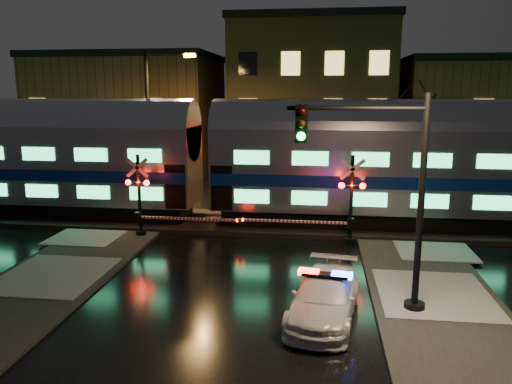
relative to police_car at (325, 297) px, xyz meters
The scene contains 13 objects.
ground 5.78m from the police_car, 121.51° to the left, with size 120.00×120.00×0.00m, color black.
ballast 10.35m from the police_car, 106.87° to the left, with size 90.00×4.20×0.24m, color black.
sidewalk_left 9.58m from the police_car, behind, with size 4.00×20.00×0.12m, color #2D2D2D.
sidewalk_right 3.72m from the police_car, 17.54° to the right, with size 4.00×20.00×0.12m, color #2D2D2D.
building_left 31.53m from the police_car, 120.75° to the left, with size 14.00×10.00×9.00m, color #51321F.
building_mid 27.88m from the police_car, 92.09° to the left, with size 12.00×11.00×11.50m, color brown.
building_right 29.67m from the police_car, 65.95° to the left, with size 12.00×10.00×8.50m, color #51321F.
train 11.78m from the police_car, 120.33° to the left, with size 51.00×3.12×5.92m.
police_car is the anchor object (origin of this frame).
crossing_signal_right 7.30m from the police_car, 83.86° to the left, with size 5.50×0.64×3.90m.
crossing_signal_left 10.69m from the police_car, 137.55° to the left, with size 5.33×0.64×3.77m.
traffic_light 3.31m from the police_car, 21.30° to the left, with size 4.19×0.73×6.48m.
streetlight 17.51m from the police_car, 124.90° to the left, with size 2.93×0.31×8.77m.
Camera 1 is at (2.75, -18.63, 6.51)m, focal length 35.00 mm.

